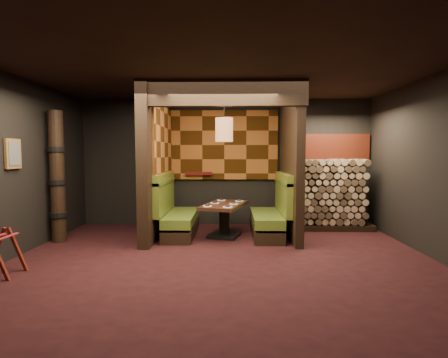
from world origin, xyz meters
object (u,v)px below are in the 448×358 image
at_px(dining_table, 224,215).
at_px(totem_column, 57,178).
at_px(booth_bench_left, 176,215).
at_px(booth_bench_right, 271,216).
at_px(firewood_stack, 331,194).
at_px(pendant_lamp, 224,130).

relative_size(dining_table, totem_column, 0.57).
xyz_separation_m(booth_bench_left, dining_table, (0.96, -0.12, 0.02)).
bearing_deg(booth_bench_right, booth_bench_left, 180.00).
bearing_deg(totem_column, dining_table, 8.04).
relative_size(booth_bench_left, dining_table, 1.17).
height_order(totem_column, firewood_stack, totem_column).
distance_m(booth_bench_left, booth_bench_right, 1.89).
relative_size(dining_table, pendant_lamp, 1.37).
relative_size(pendant_lamp, totem_column, 0.42).
bearing_deg(pendant_lamp, booth_bench_left, 169.99).
xyz_separation_m(booth_bench_left, totem_column, (-2.09, -0.55, 0.79)).
bearing_deg(booth_bench_left, firewood_stack, 12.17).
distance_m(dining_table, totem_column, 3.17).
distance_m(booth_bench_right, dining_table, 0.94).
bearing_deg(firewood_stack, booth_bench_left, -167.83).
relative_size(booth_bench_right, firewood_stack, 0.92).
relative_size(booth_bench_left, booth_bench_right, 1.00).
bearing_deg(totem_column, pendant_lamp, 7.11).
bearing_deg(totem_column, booth_bench_right, 7.86).
relative_size(booth_bench_right, totem_column, 0.67).
xyz_separation_m(booth_bench_left, pendant_lamp, (0.96, -0.17, 1.68)).
relative_size(dining_table, firewood_stack, 0.79).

